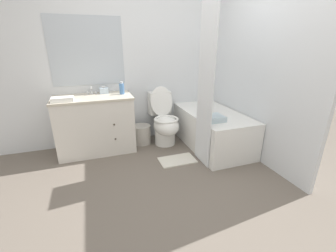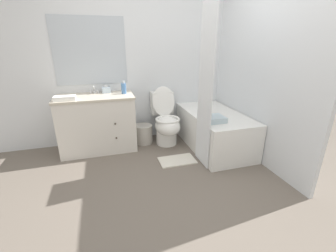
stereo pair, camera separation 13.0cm
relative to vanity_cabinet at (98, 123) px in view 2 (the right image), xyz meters
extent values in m
plane|color=#6B6056|center=(0.76, -1.35, -0.42)|extent=(14.00, 14.00, 0.00)
cube|color=silver|center=(0.76, 0.30, 0.83)|extent=(8.00, 0.05, 2.50)
cube|color=#B2BCC6|center=(0.00, 0.27, 0.99)|extent=(1.00, 0.01, 0.93)
cube|color=silver|center=(2.09, -0.54, 0.83)|extent=(0.05, 2.62, 2.50)
cube|color=silver|center=(0.00, 0.00, -0.02)|extent=(1.05, 0.55, 0.79)
cube|color=beige|center=(0.00, 0.00, 0.39)|extent=(1.07, 0.57, 0.03)
cylinder|color=white|center=(0.00, 0.00, 0.35)|extent=(0.29, 0.29, 0.10)
sphere|color=#382D23|center=(0.24, -0.29, 0.06)|extent=(0.02, 0.02, 0.02)
sphere|color=#382D23|center=(0.24, -0.29, -0.15)|extent=(0.02, 0.02, 0.02)
cylinder|color=silver|center=(0.00, 0.18, 0.42)|extent=(0.04, 0.04, 0.04)
cylinder|color=silver|center=(0.00, 0.14, 0.49)|extent=(0.02, 0.11, 0.09)
cylinder|color=silver|center=(-0.06, 0.18, 0.43)|extent=(0.03, 0.03, 0.04)
cylinder|color=silver|center=(0.05, 0.18, 0.43)|extent=(0.03, 0.03, 0.04)
cylinder|color=white|center=(1.02, -0.11, -0.30)|extent=(0.32, 0.32, 0.24)
ellipsoid|color=white|center=(1.02, -0.17, -0.09)|extent=(0.38, 0.49, 0.29)
torus|color=white|center=(1.02, -0.17, 0.01)|extent=(0.38, 0.38, 0.04)
cube|color=white|center=(1.02, 0.16, 0.19)|extent=(0.35, 0.18, 0.36)
ellipsoid|color=white|center=(1.02, 0.05, 0.24)|extent=(0.36, 0.14, 0.46)
cube|color=white|center=(1.69, -0.41, -0.15)|extent=(0.73, 1.38, 0.54)
cube|color=#ACB1B2|center=(1.69, -0.41, 0.12)|extent=(0.61, 1.26, 0.01)
cube|color=white|center=(1.31, -0.83, 0.60)|extent=(0.01, 0.38, 2.03)
cylinder|color=#B7B2A8|center=(0.68, 0.03, -0.27)|extent=(0.28, 0.28, 0.30)
cube|color=silver|center=(0.17, 0.17, 0.44)|extent=(0.12, 0.12, 0.08)
ellipsoid|color=white|center=(0.17, 0.17, 0.50)|extent=(0.05, 0.04, 0.03)
cylinder|color=#4C7AB2|center=(0.42, 0.03, 0.48)|extent=(0.07, 0.07, 0.15)
cylinder|color=silver|center=(0.42, 0.03, 0.57)|extent=(0.04, 0.04, 0.03)
cube|color=white|center=(-0.36, -0.17, 0.43)|extent=(0.26, 0.15, 0.06)
cube|color=silver|center=(1.49, -0.75, 0.16)|extent=(0.26, 0.25, 0.07)
cube|color=silver|center=(1.00, -0.70, -0.41)|extent=(0.49, 0.29, 0.02)
camera|label=1|loc=(-0.01, -3.23, 1.11)|focal=24.00mm
camera|label=2|loc=(0.11, -3.27, 1.11)|focal=24.00mm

